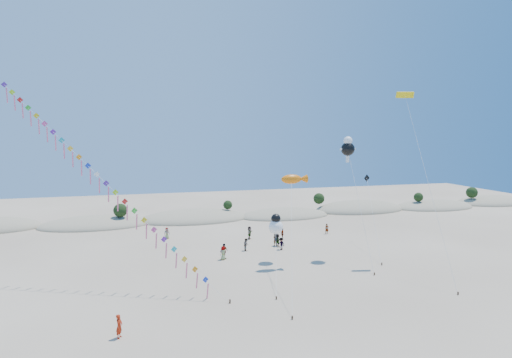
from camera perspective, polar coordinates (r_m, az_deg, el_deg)
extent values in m
plane|color=gray|center=(32.59, 2.34, -20.84)|extent=(160.00, 160.00, 0.00)
ellipsoid|color=gray|center=(74.10, -20.64, -5.81)|extent=(17.60, 9.68, 3.00)
ellipsoid|color=#1D3E16|center=(73.94, -20.67, -5.19)|extent=(14.08, 6.34, 0.70)
ellipsoid|color=gray|center=(74.97, -8.28, -5.35)|extent=(19.00, 10.45, 3.40)
ellipsoid|color=#1D3E16|center=(74.79, -8.29, -4.64)|extent=(15.20, 6.84, 0.76)
ellipsoid|color=gray|center=(77.19, 3.77, -4.96)|extent=(16.40, 9.02, 2.80)
ellipsoid|color=#1D3E16|center=(77.05, 3.77, -4.40)|extent=(13.12, 5.90, 0.66)
ellipsoid|color=gray|center=(85.28, 13.60, -4.07)|extent=(18.00, 9.90, 3.80)
ellipsoid|color=#1D3E16|center=(85.10, 13.62, -3.38)|extent=(14.40, 6.48, 0.72)
ellipsoid|color=gray|center=(93.07, 22.64, -3.53)|extent=(16.80, 9.24, 3.00)
ellipsoid|color=#1D3E16|center=(92.94, 22.66, -3.03)|extent=(13.44, 6.05, 0.67)
ellipsoid|color=gray|center=(104.61, 29.10, -2.81)|extent=(17.60, 9.68, 3.20)
ellipsoid|color=#1D3E16|center=(104.48, 29.12, -2.34)|extent=(14.08, 6.34, 0.70)
sphere|color=black|center=(72.19, -17.63, -4.01)|extent=(2.20, 2.20, 2.20)
sphere|color=black|center=(75.61, -3.79, -3.47)|extent=(1.60, 1.60, 1.60)
sphere|color=black|center=(82.33, 8.39, -2.60)|extent=(2.10, 2.10, 2.10)
sphere|color=black|center=(90.01, 20.84, -2.27)|extent=(1.80, 1.80, 1.80)
sphere|color=black|center=(99.96, 26.83, -1.62)|extent=(2.30, 2.30, 2.30)
cube|color=#3F2D1E|center=(38.85, -3.50, -15.97)|extent=(0.12, 0.12, 0.35)
cylinder|color=silver|center=(43.27, -19.22, -0.68)|extent=(20.66, 15.28, 19.85)
cube|color=#1738C9|center=(39.26, -6.75, -13.18)|extent=(1.16, 0.46, 1.22)
cube|color=#DA5B8D|center=(39.70, -6.48, -14.64)|extent=(0.19, 0.45, 1.55)
cube|color=orange|center=(39.48, -8.15, -11.83)|extent=(1.16, 0.46, 1.22)
cube|color=#DA5B8D|center=(39.90, -7.87, -13.30)|extent=(0.19, 0.45, 1.55)
cube|color=yellow|center=(39.75, -9.52, -10.50)|extent=(1.16, 0.46, 1.22)
cube|color=#DA5B8D|center=(40.14, -9.24, -11.97)|extent=(0.19, 0.45, 1.55)
cube|color=#18ABB6|center=(40.06, -10.86, -9.18)|extent=(1.16, 0.46, 1.22)
cube|color=#DA5B8D|center=(40.42, -10.58, -10.65)|extent=(0.19, 0.45, 1.55)
cube|color=purple|center=(40.41, -12.17, -7.87)|extent=(1.16, 0.46, 1.22)
cube|color=#DA5B8D|center=(40.75, -11.89, -9.35)|extent=(0.19, 0.45, 1.55)
cube|color=#DD458F|center=(40.80, -13.45, -6.59)|extent=(1.16, 0.46, 1.22)
cube|color=#DA5B8D|center=(41.11, -13.16, -8.06)|extent=(0.19, 0.45, 1.55)
cube|color=yellow|center=(41.24, -14.69, -5.33)|extent=(1.16, 0.46, 1.22)
cube|color=#DA5B8D|center=(41.52, -14.40, -6.79)|extent=(0.19, 0.45, 1.55)
cube|color=green|center=(41.71, -15.91, -4.09)|extent=(1.16, 0.46, 1.22)
cube|color=#DA5B8D|center=(41.96, -15.62, -5.55)|extent=(0.19, 0.45, 1.55)
cube|color=red|center=(42.22, -17.09, -2.88)|extent=(1.16, 0.46, 1.22)
cube|color=#DA5B8D|center=(42.44, -16.80, -4.33)|extent=(0.19, 0.45, 1.55)
cube|color=#A0E61B|center=(42.76, -18.24, -1.70)|extent=(1.16, 0.46, 1.22)
cube|color=#DA5B8D|center=(42.96, -17.95, -3.14)|extent=(0.19, 0.45, 1.55)
cube|color=#5B279D|center=(43.34, -19.36, -0.54)|extent=(1.16, 0.46, 1.22)
cube|color=#DA5B8D|center=(43.51, -19.06, -1.97)|extent=(0.19, 0.45, 1.55)
cube|color=white|center=(43.95, -20.44, 0.58)|extent=(1.16, 0.46, 1.22)
cube|color=#DA5B8D|center=(44.10, -20.15, -0.83)|extent=(0.19, 0.45, 1.55)
cube|color=#1738C9|center=(44.60, -21.50, 1.66)|extent=(1.16, 0.46, 1.22)
cube|color=#DA5B8D|center=(44.72, -21.21, 0.27)|extent=(0.19, 0.45, 1.55)
cube|color=orange|center=(45.27, -22.53, 2.72)|extent=(1.16, 0.46, 1.22)
cube|color=#DA5B8D|center=(45.37, -22.24, 1.35)|extent=(0.19, 0.45, 1.55)
cube|color=yellow|center=(45.97, -23.53, 3.75)|extent=(1.16, 0.46, 1.22)
cube|color=#DA5B8D|center=(46.05, -23.24, 2.39)|extent=(0.19, 0.45, 1.55)
cube|color=#18ABB6|center=(46.70, -24.50, 4.74)|extent=(1.16, 0.46, 1.22)
cube|color=#DA5B8D|center=(46.75, -24.21, 3.40)|extent=(0.19, 0.45, 1.55)
cube|color=purple|center=(47.46, -25.44, 5.70)|extent=(1.16, 0.46, 1.22)
cube|color=#DA5B8D|center=(47.49, -25.16, 4.38)|extent=(0.19, 0.45, 1.55)
cube|color=#DD458F|center=(48.24, -26.36, 6.62)|extent=(1.16, 0.46, 1.22)
cube|color=#DA5B8D|center=(48.25, -26.07, 5.33)|extent=(0.19, 0.45, 1.55)
cube|color=yellow|center=(49.05, -27.24, 7.52)|extent=(1.16, 0.46, 1.22)
cube|color=#DA5B8D|center=(49.03, -26.96, 6.25)|extent=(0.19, 0.45, 1.55)
cube|color=green|center=(49.88, -28.11, 8.38)|extent=(1.16, 0.46, 1.22)
cube|color=#DA5B8D|center=(49.84, -27.83, 7.13)|extent=(0.19, 0.45, 1.55)
cube|color=red|center=(50.73, -28.95, 9.22)|extent=(1.16, 0.46, 1.22)
cube|color=#DA5B8D|center=(50.67, -28.67, 7.99)|extent=(0.19, 0.45, 1.55)
cube|color=#A0E61B|center=(51.60, -29.76, 10.02)|extent=(1.16, 0.46, 1.22)
cube|color=#DA5B8D|center=(51.53, -29.49, 8.81)|extent=(0.19, 0.45, 1.55)
cube|color=#5B279D|center=(52.49, -30.55, 10.80)|extent=(1.16, 0.46, 1.22)
cube|color=#DA5B8D|center=(52.40, -30.28, 9.61)|extent=(0.19, 0.45, 1.55)
cube|color=#3F2D1E|center=(35.91, 4.86, -17.94)|extent=(0.10, 0.10, 0.30)
cylinder|color=silver|center=(41.24, 4.80, -7.82)|extent=(4.85, 13.66, 9.75)
ellipsoid|color=orange|center=(47.54, 4.75, -0.02)|extent=(2.39, 1.05, 1.05)
cone|color=orange|center=(48.01, 6.25, 0.03)|extent=(0.96, 0.96, 0.96)
cube|color=#3F2D1E|center=(39.63, 2.73, -15.55)|extent=(0.10, 0.10, 0.30)
cylinder|color=silver|center=(44.46, 2.69, -10.56)|extent=(3.52, 10.98, 4.08)
sphere|color=white|center=(49.52, 2.66, -6.40)|extent=(1.65, 1.65, 1.65)
sphere|color=black|center=(49.32, 2.66, -5.28)|extent=(1.10, 1.10, 1.10)
cube|color=black|center=(49.80, 2.65, -7.78)|extent=(0.35, 0.18, 0.80)
cube|color=#3F2D1E|center=(47.42, 15.50, -12.09)|extent=(0.10, 0.10, 0.30)
cylinder|color=silver|center=(49.22, 13.73, -3.80)|extent=(0.56, 7.57, 12.95)
sphere|color=black|center=(52.00, 12.14, 3.93)|extent=(1.62, 1.62, 1.62)
sphere|color=white|center=(51.97, 12.17, 4.99)|extent=(1.05, 1.05, 1.05)
cube|color=white|center=(52.05, 12.11, 2.60)|extent=(0.35, 0.18, 0.80)
cube|color=white|center=(51.68, 11.45, 3.93)|extent=(0.60, 0.15, 0.25)
cube|color=white|center=(52.33, 12.83, 3.93)|extent=(0.60, 0.15, 0.25)
cube|color=#3F2D1E|center=(44.64, 25.34, -13.62)|extent=(0.10, 0.10, 0.30)
cylinder|color=silver|center=(47.38, 22.03, -0.65)|extent=(1.51, 11.49, 19.15)
cube|color=yellow|center=(52.36, 19.24, 10.55)|extent=(2.05, 0.84, 0.72)
cube|color=black|center=(52.37, 19.23, 10.55)|extent=(1.99, 0.52, 0.19)
cube|color=#3F2D1E|center=(51.05, 16.43, -10.80)|extent=(0.10, 0.10, 0.30)
cylinder|color=silver|center=(56.03, 15.39, -4.91)|extent=(4.53, 11.61, 8.61)
cube|color=black|center=(61.49, 14.56, 0.12)|extent=(1.02, 0.30, 1.05)
imported|color=#A8240D|center=(34.14, -17.78, -18.19)|extent=(0.63, 0.75, 1.77)
imported|color=slate|center=(54.71, -1.34, -8.73)|extent=(0.67, 0.82, 1.56)
imported|color=slate|center=(51.02, -4.43, -9.81)|extent=(0.94, 0.86, 1.61)
imported|color=slate|center=(51.25, -4.30, -9.59)|extent=(1.18, 0.93, 1.87)
imported|color=slate|center=(55.24, 3.38, -8.60)|extent=(0.99, 1.15, 1.54)
imported|color=slate|center=(56.77, 2.92, -8.15)|extent=(0.90, 1.59, 1.63)
imported|color=slate|center=(57.02, 2.65, -8.05)|extent=(0.69, 0.52, 1.70)
imported|color=slate|center=(60.22, 3.52, -7.31)|extent=(0.69, 1.05, 1.66)
imported|color=slate|center=(61.84, -11.80, -7.09)|extent=(0.89, 0.68, 1.62)
imported|color=slate|center=(64.40, 9.43, -6.56)|extent=(0.59, 0.43, 1.52)
imported|color=slate|center=(60.44, -0.87, -7.18)|extent=(1.27, 1.73, 1.81)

